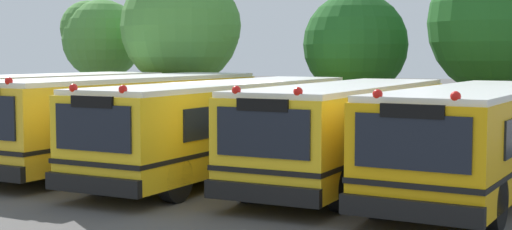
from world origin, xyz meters
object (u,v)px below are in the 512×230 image
school_bus_0 (44,111)px  school_bus_2 (228,123)px  school_bus_3 (348,129)px  tree_2 (354,47)px  school_bus_4 (478,136)px  school_bus_1 (128,116)px  tree_0 (99,37)px  tree_3 (501,19)px  tree_1 (185,27)px

school_bus_0 → school_bus_2: bearing=-179.8°
school_bus_3 → tree_2: 9.10m
school_bus_4 → school_bus_3: bearing=-2.4°
school_bus_4 → school_bus_1: bearing=0.2°
school_bus_4 → tree_2: 10.78m
school_bus_0 → tree_0: 9.01m
tree_3 → school_bus_0: bearing=-143.8°
school_bus_1 → school_bus_4: bearing=178.8°
school_bus_4 → school_bus_2: bearing=-0.0°
school_bus_0 → tree_3: tree_3 is taller
school_bus_1 → school_bus_2: bearing=179.2°
school_bus_1 → tree_1: (-2.60, 6.83, 2.83)m
school_bus_2 → tree_2: 8.63m
school_bus_4 → tree_1: tree_1 is taller
tree_1 → tree_3: size_ratio=0.96×
school_bus_4 → tree_2: size_ratio=1.77×
school_bus_4 → tree_3: size_ratio=1.42×
school_bus_1 → tree_2: tree_2 is taller
school_bus_2 → tree_1: bearing=-49.4°
tree_1 → tree_3: bearing=10.5°
tree_2 → school_bus_3: bearing=-69.9°
school_bus_0 → tree_2: tree_2 is taller
tree_3 → tree_0: bearing=-175.5°
school_bus_2 → school_bus_4: size_ratio=1.16×
tree_0 → tree_2: bearing=3.5°
school_bus_2 → tree_2: size_ratio=2.06×
tree_1 → school_bus_1: bearing=-69.2°
school_bus_2 → tree_0: tree_0 is taller
tree_0 → school_bus_3: bearing=-28.1°
tree_0 → tree_3: size_ratio=0.81×
school_bus_1 → tree_0: (-7.53, 7.63, 2.51)m
school_bus_3 → tree_2: size_ratio=1.79×
tree_0 → school_bus_0: bearing=-61.1°
school_bus_2 → school_bus_0: bearing=-1.4°
school_bus_3 → tree_1: (-9.40, 6.84, 2.89)m
school_bus_0 → tree_1: tree_1 is taller
school_bus_1 → school_bus_0: bearing=-1.0°
school_bus_1 → school_bus_3: (6.80, -0.01, -0.05)m
school_bus_0 → tree_1: bearing=-95.1°
tree_1 → tree_3: (11.38, 2.10, 0.12)m
tree_0 → tree_2: (11.28, 0.68, -0.48)m
tree_0 → tree_3: bearing=4.5°
tree_0 → school_bus_4: bearing=-24.1°
school_bus_4 → tree_1: 14.72m
tree_0 → tree_1: bearing=-9.2°
school_bus_1 → tree_2: (3.76, 8.32, 2.03)m
school_bus_1 → school_bus_4: school_bus_1 is taller
school_bus_0 → tree_0: size_ratio=1.70×
tree_2 → school_bus_4: bearing=-53.8°
school_bus_4 → tree_3: (-1.22, 9.15, 3.01)m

